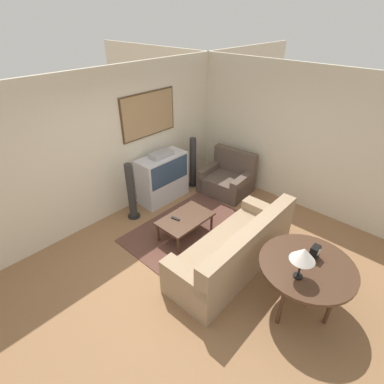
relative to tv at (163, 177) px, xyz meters
The scene contains 14 objects.
ground_plane 2.05m from the tv, 116.04° to the right, with size 12.00×12.00×0.00m, color #8E6642.
wall_back 1.26m from the tv, 157.96° to the left, with size 12.00×0.10×2.70m.
wall_right 2.64m from the tv, 45.40° to the right, with size 0.06×12.00×2.70m.
area_rug 1.28m from the tv, 111.24° to the right, with size 2.21×1.41×0.01m.
tv is the anchor object (origin of this frame).
couch 2.36m from the tv, 104.90° to the right, with size 2.23×0.89×0.91m.
armchair 1.43m from the tv, 34.10° to the right, with size 0.91×1.06×0.88m.
coffee_table 1.34m from the tv, 115.61° to the right, with size 0.94×0.59×0.39m.
console_table 3.41m from the tv, 100.26° to the right, with size 1.19×1.19×0.77m.
table_lamp 3.50m from the tv, 104.65° to the right, with size 0.29×0.29×0.44m.
mantel_clock 3.39m from the tv, 97.51° to the right, with size 0.14×0.10×0.18m.
remote 1.32m from the tv, 122.99° to the right, with size 0.07×0.17×0.02m.
speaker_tower_left 0.85m from the tv, behind, with size 0.24×0.24×1.13m.
speaker_tower_right 0.85m from the tv, ahead, with size 0.24×0.24×1.13m.
Camera 1 is at (-2.67, -2.33, 3.47)m, focal length 28.00 mm.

